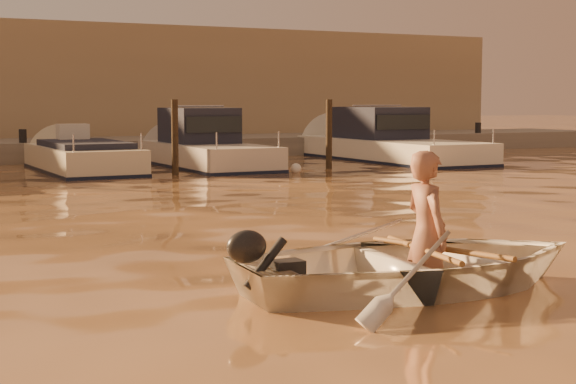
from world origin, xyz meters
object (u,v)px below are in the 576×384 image
moored_boat_4 (207,146)px  moored_boat_3 (83,163)px  moored_boat_5 (390,141)px  dinghy (418,262)px  person (426,234)px

moored_boat_4 → moored_boat_3: bearing=180.0°
moored_boat_5 → moored_boat_3: bearing=180.0°
dinghy → moored_boat_3: (0.67, 16.86, -0.06)m
moored_boat_5 → dinghy: bearing=-122.8°
person → moored_boat_5: bearing=-27.6°
moored_boat_3 → dinghy: bearing=-92.3°
person → moored_boat_4: 17.40m
dinghy → moored_boat_5: moored_boat_5 is taller
person → moored_boat_4: size_ratio=0.25×
moored_boat_3 → moored_boat_5: (10.20, 0.00, 0.40)m
person → moored_boat_5: (10.77, 16.87, 0.04)m
dinghy → moored_boat_5: (10.87, 16.86, 0.34)m
person → moored_boat_3: bearing=3.0°
moored_boat_3 → moored_boat_5: size_ratio=0.70×
moored_boat_3 → moored_boat_5: moored_boat_5 is taller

